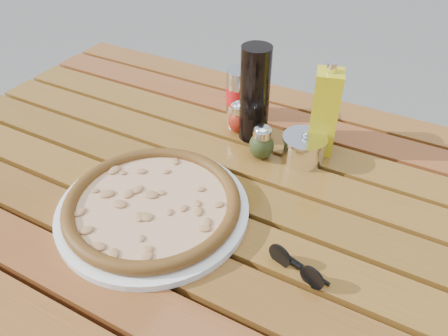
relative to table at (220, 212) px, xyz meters
The scene contains 10 objects.
table is the anchor object (origin of this frame).
plate 0.17m from the table, 119.24° to the right, with size 0.36×0.36×0.01m, color white.
pizza 0.18m from the table, 119.24° to the right, with size 0.40×0.40×0.03m.
pepper_shaker 0.23m from the table, 105.15° to the left, with size 0.06×0.06×0.08m.
oregano_shaker 0.17m from the table, 74.91° to the left, with size 0.07×0.07×0.08m.
dark_bottle 0.27m from the table, 94.78° to the left, with size 0.07×0.07×0.22m, color black.
soda_can 0.31m from the table, 108.54° to the left, with size 0.07×0.07×0.12m.
olive_oil_cruet 0.31m from the table, 57.39° to the left, with size 0.07×0.07×0.21m.
parmesan_tin 0.23m from the table, 53.82° to the left, with size 0.10×0.10×0.07m.
sunglasses 0.27m from the table, 31.51° to the right, with size 0.11×0.05×0.04m.
Camera 1 is at (0.33, -0.58, 1.33)m, focal length 35.00 mm.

